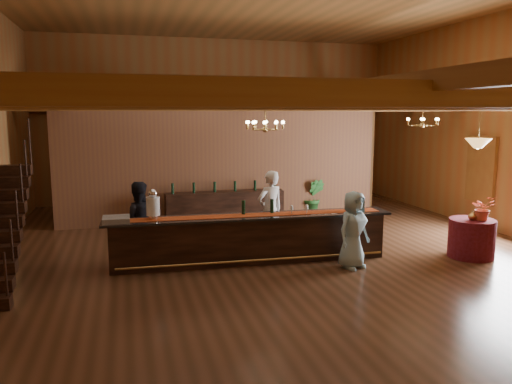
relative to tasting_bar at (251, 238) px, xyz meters
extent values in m
plane|color=#53311F|center=(0.74, 0.58, -0.49)|extent=(14.00, 14.00, 0.00)
cube|color=#9E5C2D|center=(0.74, 7.58, 2.26)|extent=(12.00, 0.10, 5.50)
cube|color=olive|center=(0.74, -4.92, 2.71)|extent=(11.90, 0.20, 0.28)
cube|color=olive|center=(0.74, -2.42, 2.71)|extent=(11.90, 0.20, 0.28)
cube|color=olive|center=(0.74, 0.08, 2.71)|extent=(11.90, 0.20, 0.28)
cube|color=olive|center=(0.74, 2.58, 2.71)|extent=(11.90, 0.20, 0.28)
cube|color=olive|center=(0.74, 5.08, 2.71)|extent=(11.90, 0.20, 0.28)
cube|color=olive|center=(0.74, 7.38, 2.71)|extent=(11.90, 0.20, 0.28)
cube|color=olive|center=(-3.76, 0.58, 2.85)|extent=(0.18, 13.90, 0.22)
cube|color=olive|center=(0.74, 0.58, 2.85)|extent=(0.18, 13.90, 0.22)
cube|color=olive|center=(5.24, 0.58, 2.85)|extent=(0.18, 13.90, 0.22)
cube|color=olive|center=(-3.76, 5.08, 1.11)|extent=(0.20, 0.20, 3.20)
cube|color=olive|center=(5.24, 5.08, 1.11)|extent=(0.20, 0.20, 3.20)
cube|color=brown|center=(0.24, 4.08, 1.06)|extent=(9.00, 0.18, 3.10)
cube|color=white|center=(6.69, 1.58, 1.06)|extent=(0.12, 1.05, 1.75)
cube|color=#391E13|center=(-4.71, 0.82, 1.21)|extent=(1.00, 0.28, 0.20)
cube|color=#391E13|center=(-4.71, 1.10, 1.41)|extent=(1.00, 0.28, 0.20)
cube|color=#391E13|center=(1.74, 6.08, 0.06)|extent=(1.20, 0.60, 1.10)
cube|color=#995D33|center=(-1.26, 6.08, 0.01)|extent=(1.00, 0.60, 1.00)
cube|color=#391E13|center=(0.00, 0.00, -0.03)|extent=(5.56, 0.81, 0.92)
cube|color=black|center=(0.00, 0.00, 0.45)|extent=(5.84, 0.94, 0.05)
cube|color=maroon|center=(0.00, 0.00, 0.48)|extent=(5.46, 0.58, 0.01)
cylinder|color=#AB8847|center=(0.00, -0.37, -0.35)|extent=(5.35, 0.25, 0.05)
cylinder|color=silver|center=(-1.92, 0.12, 0.52)|extent=(0.18, 0.18, 0.08)
cylinder|color=silver|center=(-1.92, 0.12, 0.74)|extent=(0.26, 0.26, 0.36)
sphere|color=silver|center=(-1.92, 0.12, 0.99)|extent=(0.18, 0.18, 0.18)
cube|color=gray|center=(-2.62, 0.06, 0.53)|extent=(0.50, 0.50, 0.10)
cube|color=#995D33|center=(2.10, -0.13, 0.63)|extent=(0.06, 0.06, 0.30)
cube|color=#995D33|center=(2.38, -0.13, 0.63)|extent=(0.06, 0.06, 0.30)
cylinder|color=#995D33|center=(2.24, -0.13, 0.66)|extent=(0.24, 0.24, 0.24)
cylinder|color=black|center=(-0.12, 0.12, 0.63)|extent=(0.07, 0.07, 0.30)
cylinder|color=black|center=(0.48, 0.09, 0.63)|extent=(0.07, 0.07, 0.30)
cube|color=#391E13|center=(0.18, 3.59, -0.04)|extent=(3.22, 0.55, 0.90)
cylinder|color=maroon|center=(4.58, -0.84, -0.09)|extent=(0.94, 0.94, 0.81)
cylinder|color=#AB8847|center=(0.40, 0.36, 2.45)|extent=(0.02, 0.02, 0.52)
sphere|color=#AB8847|center=(0.40, 0.36, 2.18)|extent=(0.12, 0.12, 0.12)
torus|color=#AB8847|center=(0.40, 0.36, 2.28)|extent=(0.80, 0.80, 0.04)
cylinder|color=#AB8847|center=(4.46, 1.00, 2.47)|extent=(0.02, 0.02, 0.48)
sphere|color=#AB8847|center=(4.46, 1.00, 2.23)|extent=(0.12, 0.12, 0.12)
torus|color=#AB8847|center=(4.46, 1.00, 2.33)|extent=(0.80, 0.80, 0.04)
cylinder|color=#AB8847|center=(4.58, -0.84, 2.31)|extent=(0.02, 0.02, 0.80)
cone|color=#CB9147|center=(4.58, -0.84, 1.91)|extent=(0.52, 0.52, 0.20)
imported|color=silver|center=(0.65, 0.85, 0.39)|extent=(0.75, 0.61, 1.77)
imported|color=black|center=(-2.20, 0.72, 0.33)|extent=(0.84, 0.68, 1.64)
imported|color=#94BECB|center=(1.84, -0.88, 0.27)|extent=(0.88, 0.74, 1.53)
imported|color=#256627|center=(2.92, 4.02, 0.06)|extent=(0.75, 0.68, 1.11)
imported|color=#D35734|center=(4.71, -0.96, 0.58)|extent=(0.47, 0.41, 0.51)
imported|color=#AB8847|center=(4.53, -0.90, 0.48)|extent=(0.17, 0.17, 0.31)
camera|label=1|loc=(-2.41, -9.56, 2.51)|focal=35.00mm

